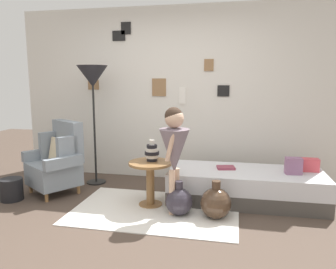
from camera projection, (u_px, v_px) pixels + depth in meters
name	position (u px, v px, depth m)	size (l,w,h in m)	color
ground_plane	(134.00, 231.00, 3.34)	(12.00, 12.00, 0.00)	#4C3D33
gallery_wall	(172.00, 94.00, 5.00)	(4.80, 0.12, 2.60)	silver
rug	(155.00, 210.00, 3.87)	(1.92, 1.25, 0.01)	silver
armchair	(58.00, 161.00, 4.45)	(0.90, 0.85, 0.97)	#9E7042
daybed	(245.00, 186.00, 4.14)	(1.91, 0.82, 0.40)	#4C4742
pillow_head	(309.00, 165.00, 4.07)	(0.22, 0.12, 0.16)	#D64C56
pillow_mid	(294.00, 166.00, 3.95)	(0.19, 0.12, 0.20)	gray
side_table	(150.00, 175.00, 3.97)	(0.52, 0.52, 0.55)	olive
vase_striped	(152.00, 152.00, 3.98)	(0.18, 0.18, 0.26)	black
floor_lamp	(93.00, 80.00, 4.67)	(0.44, 0.44, 1.73)	black
person_child	(174.00, 146.00, 3.66)	(0.34, 0.34, 1.23)	#D8AD8E
book_on_daybed	(226.00, 168.00, 4.19)	(0.22, 0.16, 0.03)	#903A4E
demijohn_near	(179.00, 201.00, 3.72)	(0.31, 0.31, 0.40)	#332D38
demijohn_far	(216.00, 203.00, 3.63)	(0.34, 0.34, 0.43)	#473323
magazine_basket	(12.00, 189.00, 4.19)	(0.28, 0.28, 0.28)	black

